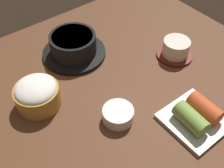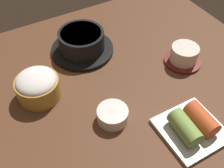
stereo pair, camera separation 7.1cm
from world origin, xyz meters
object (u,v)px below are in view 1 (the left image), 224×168
stone_pot (73,46)px  tea_cup_with_saucer (176,49)px  banchan_cup_center (118,114)px  rice_bowl (37,94)px  kimchi_plate (197,116)px

stone_pot → tea_cup_with_saucer: (23.28, -18.76, -0.67)cm
tea_cup_with_saucer → banchan_cup_center: bearing=-164.4°
stone_pot → tea_cup_with_saucer: stone_pot is taller
rice_bowl → banchan_cup_center: (12.71, -15.83, -1.98)cm
banchan_cup_center → tea_cup_with_saucer: bearing=15.6°
tea_cup_with_saucer → banchan_cup_center: size_ratio=1.42×
tea_cup_with_saucer → banchan_cup_center: tea_cup_with_saucer is taller
rice_bowl → kimchi_plate: rice_bowl is taller
stone_pot → kimchi_plate: (9.75, -38.39, -1.16)cm
kimchi_plate → stone_pot: bearing=104.2°
tea_cup_with_saucer → banchan_cup_center: 28.83cm
tea_cup_with_saucer → rice_bowl: bearing=168.7°
stone_pot → banchan_cup_center: 26.94cm
rice_bowl → tea_cup_with_saucer: bearing=-11.3°
stone_pot → banchan_cup_center: bearing=-99.6°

